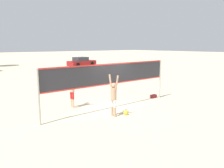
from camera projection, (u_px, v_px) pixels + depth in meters
name	position (u px, v px, depth m)	size (l,w,h in m)	color
ground_plane	(112.00, 108.00, 11.48)	(200.00, 200.00, 0.00)	beige
volleyball_net	(112.00, 76.00, 11.18)	(7.80, 0.10, 2.37)	beige
player_spiker	(114.00, 95.00, 10.05)	(0.28, 0.68, 1.95)	tan
player_blocker	(72.00, 87.00, 11.40)	(0.28, 0.70, 2.13)	beige
volleyball	(126.00, 113.00, 10.38)	(0.23, 0.23, 0.23)	yellow
gear_bag	(153.00, 96.00, 13.75)	(0.40, 0.24, 0.20)	maroon
parked_car_mid	(82.00, 62.00, 34.65)	(4.79, 2.33, 1.44)	maroon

